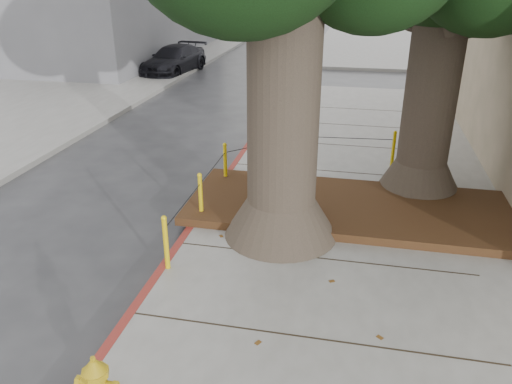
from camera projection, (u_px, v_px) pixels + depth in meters
The scene contains 8 objects.
ground at pixel (270, 341), 6.71m from camera, with size 140.00×140.00×0.00m, color #28282B.
sidewalk_far at pixel (444, 45), 32.33m from camera, with size 16.00×20.00×0.15m, color slate.
curb_red at pixel (189, 233), 9.28m from camera, with size 0.14×26.00×0.16m, color maroon.
planter_bed at pixel (350, 208), 9.92m from camera, with size 6.40×2.60×0.16m, color black.
bollard_ring at pixel (267, 172), 10.50m from camera, with size 3.79×5.39×0.95m.
car_silver at pixel (500, 70), 21.28m from camera, with size 1.45×3.60×1.23m, color #B2B2B7.
car_red at pixel (510, 69), 21.27m from camera, with size 1.37×3.93×1.30m, color maroon.
car_dark at pixel (174, 60), 23.62m from camera, with size 1.78×4.38×1.27m, color black.
Camera 1 is at (0.91, -5.22, 4.58)m, focal length 35.00 mm.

